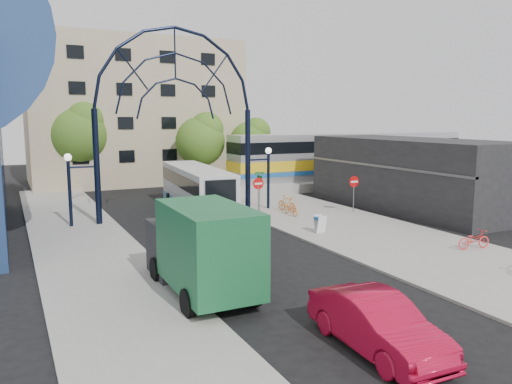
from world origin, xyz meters
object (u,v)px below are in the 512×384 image
gateway_arch (176,84)px  do_not_enter_sign (354,185)px  tree_north_a (202,139)px  red_sedan (377,323)px  sandwich_board (320,222)px  city_bus (196,189)px  stop_sign (258,187)px  tree_north_b (79,131)px  bike_far_a (474,240)px  green_truck (200,248)px  bike_near_a (291,208)px  bike_near_b (287,204)px  train_car (352,155)px  tree_north_c (252,140)px  street_name_sign (260,184)px  black_suv (233,229)px

gateway_arch → do_not_enter_sign: size_ratio=5.50×
tree_north_a → red_sedan: bearing=-102.1°
sandwich_board → city_bus: 10.22m
stop_sign → tree_north_b: 20.18m
sandwich_board → bike_far_a: size_ratio=0.55×
tree_north_a → green_truck: tree_north_a is taller
sandwich_board → bike_far_a: sandwich_board is taller
do_not_enter_sign → bike_far_a: size_ratio=1.39×
gateway_arch → do_not_enter_sign: (11.00, -4.00, -6.58)m
gateway_arch → bike_near_a: bearing=-23.2°
bike_near_b → gateway_arch: bearing=156.0°
do_not_enter_sign → bike_near_b: size_ratio=1.33×
bike_far_a → bike_near_a: bearing=26.2°
gateway_arch → sandwich_board: 12.52m
train_car → tree_north_c: bearing=143.0°
city_bus → bike_far_a: size_ratio=6.47×
do_not_enter_sign → sandwich_board: (-5.40, -4.02, -1.23)m
train_car → bike_far_a: bearing=-113.3°
bike_near_a → bike_near_b: (0.36, 1.16, 0.10)m
tree_north_b → green_truck: 29.93m
gateway_arch → tree_north_a: 13.98m
sandwich_board → train_car: train_car is taller
street_name_sign → bike_near_a: bearing=-43.8°
tree_north_a → bike_near_b: bearing=-85.8°
tree_north_b → tree_north_c: 16.15m
stop_sign → red_sedan: stop_sign is taller
bike_near_a → bike_far_a: bearing=-71.9°
red_sedan → sandwich_board: bearing=65.0°
do_not_enter_sign → green_truck: bearing=-146.2°
train_car → bike_far_a: (-9.63, -22.30, -2.31)m
tree_north_a → tree_north_b: (-10.00, 4.00, 0.66)m
street_name_sign → green_truck: bearing=-125.4°
red_sedan → stop_sign: bearing=75.4°
sandwich_board → black_suv: (-4.88, 0.98, -0.13)m
gateway_arch → tree_north_c: gateway_arch is taller
gateway_arch → black_suv: (0.72, -7.05, -7.95)m
tree_north_a → red_sedan: (-6.95, -32.37, -3.81)m
stop_sign → tree_north_a: 14.23m
do_not_enter_sign → city_bus: (-9.25, 5.40, -0.34)m
stop_sign → tree_north_b: (-8.68, 17.93, 3.27)m
green_truck → bike_near_b: size_ratio=3.66×
bike_near_a → sandwich_board: bearing=-102.3°
stop_sign → bike_near_b: bearing=6.4°
black_suv → red_sedan: 13.49m
train_car → bike_near_b: bearing=-142.9°
do_not_enter_sign → red_sedan: 20.29m
train_car → tree_north_b: bearing=161.6°
train_car → bike_near_b: train_car is taller
gateway_arch → train_car: size_ratio=0.54×
street_name_sign → tree_north_c: size_ratio=0.43×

